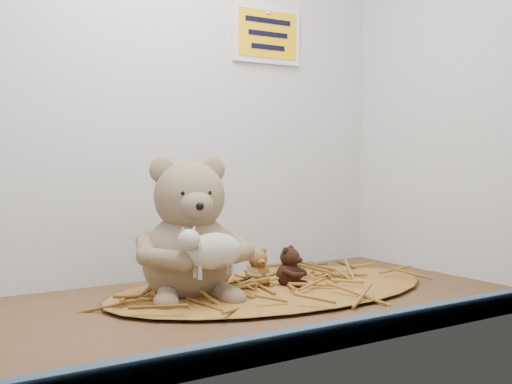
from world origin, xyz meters
TOP-DOWN VIEW (x-y plane):
  - alcove_shell at (0.00, 9.00)cm, footprint 120.40×60.20cm
  - front_rail at (0.00, -28.80)cm, footprint 119.28×2.20cm
  - straw_bed at (16.53, 6.72)cm, footprint 69.22×40.19cm
  - main_teddy at (-0.56, 9.45)cm, footprint 26.42×27.27cm
  - toy_lamb at (-0.56, -0.08)cm, footprint 13.80×8.42cm
  - mini_teddy_tan at (13.84, 8.28)cm, footprint 7.03×7.30cm
  - mini_teddy_brown at (19.21, 5.17)cm, footprint 9.06×9.16cm
  - wall_sign at (30.00, 29.40)cm, footprint 16.00×1.20cm

SIDE VIEW (x-z plane):
  - straw_bed at x=16.53cm, z-range 0.00..1.34cm
  - front_rail at x=0.00cm, z-range 0.00..3.60cm
  - mini_teddy_tan at x=13.84cm, z-range 1.34..8.82cm
  - mini_teddy_brown at x=19.21cm, z-range 1.34..9.25cm
  - toy_lamb at x=-0.56cm, z-range 5.72..14.63cm
  - main_teddy at x=-0.56cm, z-range 0.00..26.61cm
  - alcove_shell at x=0.00cm, z-range -0.20..90.20cm
  - wall_sign at x=30.00cm, z-range 49.50..60.50cm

